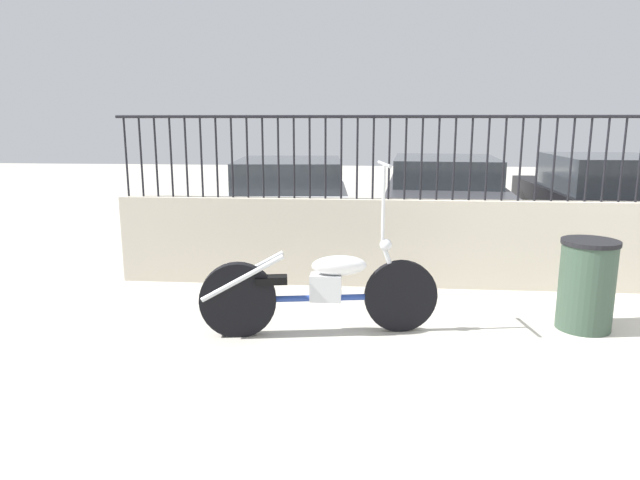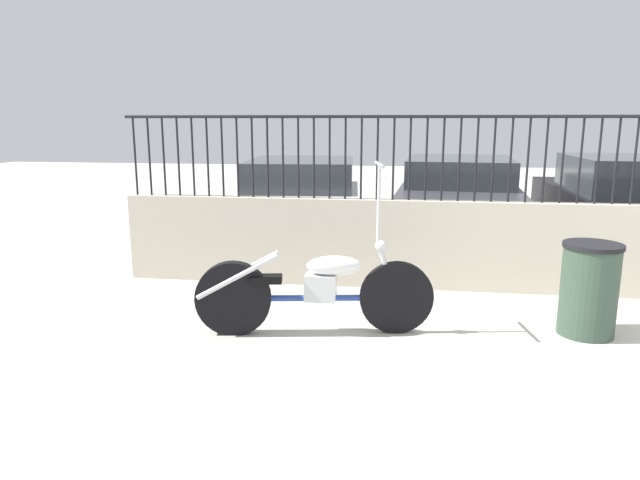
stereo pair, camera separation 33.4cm
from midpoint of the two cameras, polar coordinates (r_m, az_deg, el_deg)
low_wall at (r=7.00m, az=27.30°, el=-0.92°), size 10.79×0.18×1.02m
fence_railing at (r=6.86m, az=28.19°, el=8.20°), size 10.79×0.04×0.94m
motorcycle_blue at (r=5.12m, az=0.28°, el=-4.98°), size 2.13×0.62×1.55m
trash_bin at (r=5.71m, az=26.84°, el=-4.43°), size 0.51×0.51×0.84m
car_white at (r=9.30m, az=-0.71°, el=4.24°), size 2.14×4.35×1.29m
car_dark_grey at (r=9.70m, az=14.60°, el=4.26°), size 2.09×4.44×1.31m
car_black at (r=9.88m, az=28.74°, el=3.39°), size 1.75×4.22×1.37m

